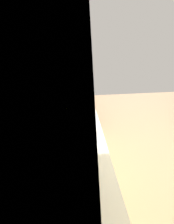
# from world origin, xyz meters

# --- Properties ---
(ground_plane) EXTENTS (6.31, 6.31, 0.00)m
(ground_plane) POSITION_xyz_m (0.00, 0.00, 0.00)
(ground_plane) COLOR tan
(wall_back) EXTENTS (4.07, 0.12, 2.65)m
(wall_back) POSITION_xyz_m (0.00, 1.70, 1.33)
(wall_back) COLOR beige
(wall_back) RESTS_ON ground_plane
(counter_run) EXTENTS (3.19, 0.66, 0.89)m
(counter_run) POSITION_xyz_m (-0.37, 1.32, 0.45)
(counter_run) COLOR #EED57C
(counter_run) RESTS_ON ground_plane
(upper_cabinets) EXTENTS (2.23, 0.31, 0.60)m
(upper_cabinets) POSITION_xyz_m (-0.37, 1.48, 1.90)
(upper_cabinets) COLOR #E6D180
(oven_range) EXTENTS (0.65, 0.65, 1.07)m
(oven_range) POSITION_xyz_m (1.55, 1.32, 0.46)
(oven_range) COLOR black
(oven_range) RESTS_ON ground_plane
(microwave) EXTENTS (0.53, 0.40, 0.30)m
(microwave) POSITION_xyz_m (0.62, 1.34, 1.04)
(microwave) COLOR white
(microwave) RESTS_ON counter_run
(bowl) EXTENTS (0.16, 0.16, 0.05)m
(bowl) POSITION_xyz_m (-0.06, 1.28, 0.92)
(bowl) COLOR silver
(bowl) RESTS_ON counter_run
(kettle) EXTENTS (0.15, 0.11, 0.18)m
(kettle) POSITION_xyz_m (-0.66, 1.28, 0.97)
(kettle) COLOR black
(kettle) RESTS_ON counter_run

